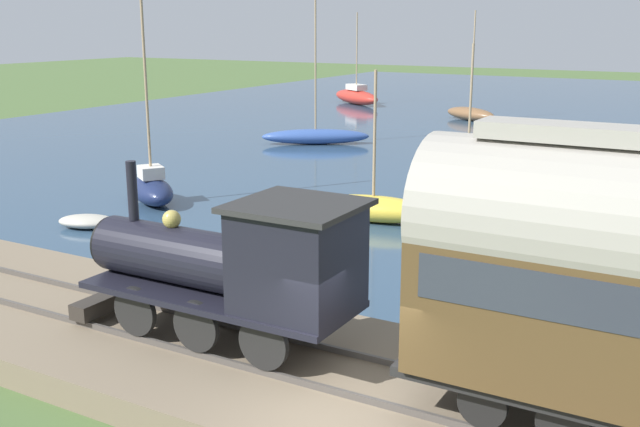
% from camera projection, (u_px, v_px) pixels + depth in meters
% --- Properties ---
extents(rail_embankment, '(5.19, 56.00, 0.67)m').
position_uv_depth(rail_embankment, '(374.00, 397.00, 12.88)').
color(rail_embankment, '#756651').
rests_on(rail_embankment, ground).
extents(steam_locomotive, '(2.03, 5.97, 3.25)m').
position_uv_depth(steam_locomotive, '(239.00, 262.00, 13.73)').
color(steam_locomotive, black).
rests_on(steam_locomotive, rail_embankment).
extents(sailboat_green, '(1.95, 4.03, 5.73)m').
position_uv_depth(sailboat_green, '(467.00, 169.00, 30.55)').
color(sailboat_green, '#236B42').
rests_on(sailboat_green, harbor_water).
extents(sailboat_blue, '(4.16, 5.66, 7.83)m').
position_uv_depth(sailboat_blue, '(316.00, 136.00, 41.17)').
color(sailboat_blue, '#335199').
rests_on(sailboat_blue, harbor_water).
extents(sailboat_brown, '(3.23, 4.49, 7.29)m').
position_uv_depth(sailboat_brown, '(470.00, 113.00, 51.17)').
color(sailboat_brown, brown).
rests_on(sailboat_brown, harbor_water).
extents(sailboat_red, '(4.83, 6.15, 7.28)m').
position_uv_depth(sailboat_red, '(356.00, 96.00, 61.28)').
color(sailboat_red, '#B72D23').
rests_on(sailboat_red, harbor_water).
extents(sailboat_navy, '(2.93, 3.42, 7.92)m').
position_uv_depth(sailboat_navy, '(152.00, 188.00, 27.62)').
color(sailboat_navy, '#192347').
rests_on(sailboat_navy, harbor_water).
extents(sailboat_yellow, '(2.01, 4.58, 5.05)m').
position_uv_depth(sailboat_yellow, '(373.00, 208.00, 25.18)').
color(sailboat_yellow, gold).
rests_on(sailboat_yellow, harbor_water).
extents(rowboat_mid_harbor, '(1.52, 2.05, 0.42)m').
position_uv_depth(rowboat_mid_harbor, '(541.00, 263.00, 20.25)').
color(rowboat_mid_harbor, beige).
rests_on(rowboat_mid_harbor, harbor_water).
extents(rowboat_far_out, '(2.55, 2.57, 0.35)m').
position_uv_depth(rowboat_far_out, '(224.00, 266.00, 20.11)').
color(rowboat_far_out, '#B7B2A3').
rests_on(rowboat_far_out, harbor_water).
extents(rowboat_near_shore, '(1.72, 2.19, 0.43)m').
position_uv_depth(rowboat_near_shore, '(87.00, 221.00, 24.46)').
color(rowboat_near_shore, '#B7B2A3').
rests_on(rowboat_near_shore, harbor_water).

